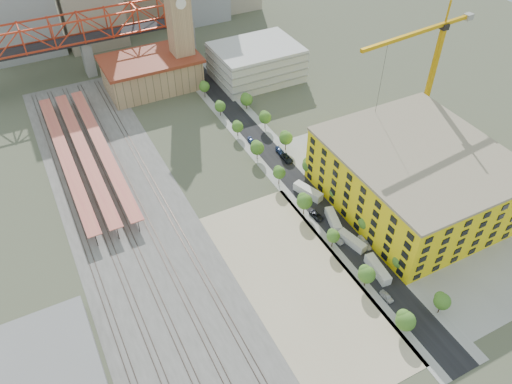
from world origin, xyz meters
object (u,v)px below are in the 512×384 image
clock_tower (178,14)px  site_trailer_a (378,269)px  tower_crane (429,62)px  site_trailer_d (308,192)px  construction_building (415,177)px  site_trailer_c (333,220)px  site_trailer_b (352,241)px  car_0 (387,296)px

clock_tower → site_trailer_a: (8.00, -118.08, -27.39)m
site_trailer_a → clock_tower: bearing=100.0°
tower_crane → site_trailer_d: tower_crane is taller
site_trailer_a → site_trailer_d: site_trailer_d is taller
construction_building → site_trailer_a: construction_building is taller
clock_tower → site_trailer_a: bearing=-86.1°
site_trailer_c → site_trailer_d: 13.85m
clock_tower → site_trailer_d: (8.00, -83.50, -27.34)m
site_trailer_a → site_trailer_b: 11.46m
site_trailer_d → tower_crane: bearing=-9.3°
construction_building → site_trailer_d: (-26.00, 16.50, -8.06)m
tower_crane → car_0: tower_crane is taller
clock_tower → construction_building: 107.36m
clock_tower → construction_building: (34.00, -99.99, -19.29)m
tower_crane → site_trailer_a: size_ratio=5.10×
construction_building → site_trailer_a: bearing=-145.2°
site_trailer_a → car_0: bearing=-105.1°
tower_crane → site_trailer_b: size_ratio=5.47×
tower_crane → site_trailer_a: (-47.45, -42.92, -28.78)m
site_trailer_a → site_trailer_b: (0.00, 11.46, -0.09)m
site_trailer_d → car_0: site_trailer_d is taller
site_trailer_c → construction_building: bearing=9.9°
tower_crane → site_trailer_a: tower_crane is taller
site_trailer_d → site_trailer_b: bearing=-109.2°
tower_crane → car_0: (-50.45, -50.63, -29.38)m
site_trailer_a → site_trailer_c: bearing=96.2°
car_0 → clock_tower: bearing=88.9°
construction_building → car_0: (-29.00, -25.80, -8.71)m
site_trailer_a → site_trailer_c: (0.00, 20.72, -0.06)m
clock_tower → site_trailer_b: 110.39m
construction_building → site_trailer_a: (-26.00, -18.08, -8.10)m
site_trailer_d → car_0: bearing=-113.3°
site_trailer_c → tower_crane: bearing=40.8°
tower_crane → site_trailer_c: 59.80m
clock_tower → site_trailer_d: bearing=-84.5°
construction_building → site_trailer_a: size_ratio=5.29×
clock_tower → car_0: (5.00, -125.79, -27.99)m
tower_crane → car_0: bearing=-134.9°
clock_tower → construction_building: size_ratio=1.03×
tower_crane → site_trailer_c: (-47.45, -22.19, -28.85)m
site_trailer_b → site_trailer_d: bearing=77.3°
clock_tower → car_0: bearing=-87.7°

